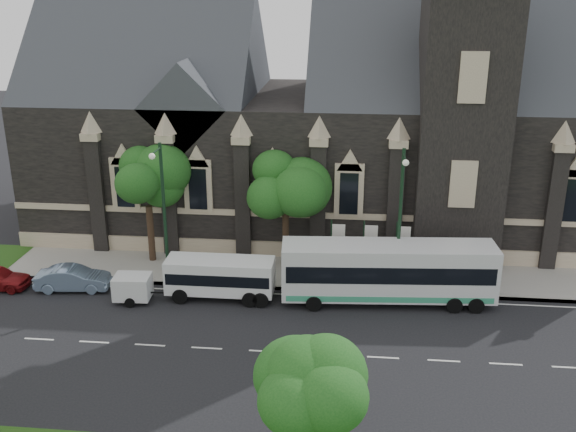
# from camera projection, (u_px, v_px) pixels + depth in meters

# --- Properties ---
(ground) EXTENTS (160.00, 160.00, 0.00)m
(ground) POSITION_uv_depth(u_px,v_px,m) (207.00, 348.00, 33.45)
(ground) COLOR black
(ground) RESTS_ON ground
(sidewalk) EXTENTS (80.00, 5.00, 0.15)m
(sidewalk) POSITION_uv_depth(u_px,v_px,m) (238.00, 270.00, 42.32)
(sidewalk) COLOR gray
(sidewalk) RESTS_ON ground
(museum) EXTENTS (40.00, 17.70, 29.90)m
(museum) POSITION_uv_depth(u_px,v_px,m) (326.00, 121.00, 47.80)
(museum) COLOR black
(museum) RESTS_ON ground
(tree_park_east) EXTENTS (3.40, 3.40, 6.28)m
(tree_park_east) POSITION_uv_depth(u_px,v_px,m) (318.00, 383.00, 22.58)
(tree_park_east) COLOR black
(tree_park_east) RESTS_ON ground
(tree_walk_right) EXTENTS (4.08, 4.08, 7.80)m
(tree_walk_right) POSITION_uv_depth(u_px,v_px,m) (289.00, 182.00, 41.21)
(tree_walk_right) COLOR black
(tree_walk_right) RESTS_ON ground
(tree_walk_left) EXTENTS (3.91, 3.91, 7.64)m
(tree_walk_left) POSITION_uv_depth(u_px,v_px,m) (151.00, 179.00, 42.08)
(tree_walk_left) COLOR black
(tree_walk_left) RESTS_ON ground
(street_lamp_near) EXTENTS (0.36, 1.88, 9.00)m
(street_lamp_near) POSITION_uv_depth(u_px,v_px,m) (400.00, 215.00, 37.43)
(street_lamp_near) COLOR black
(street_lamp_near) RESTS_ON ground
(street_lamp_mid) EXTENTS (0.36, 1.88, 9.00)m
(street_lamp_mid) POSITION_uv_depth(u_px,v_px,m) (163.00, 207.00, 38.74)
(street_lamp_mid) COLOR black
(street_lamp_mid) RESTS_ON ground
(banner_flag_left) EXTENTS (0.90, 0.10, 4.00)m
(banner_flag_left) POSITION_uv_depth(u_px,v_px,m) (336.00, 244.00, 40.48)
(banner_flag_left) COLOR black
(banner_flag_left) RESTS_ON ground
(banner_flag_center) EXTENTS (0.90, 0.10, 4.00)m
(banner_flag_center) POSITION_uv_depth(u_px,v_px,m) (368.00, 245.00, 40.30)
(banner_flag_center) COLOR black
(banner_flag_center) RESTS_ON ground
(banner_flag_right) EXTENTS (0.90, 0.10, 4.00)m
(banner_flag_right) POSITION_uv_depth(u_px,v_px,m) (401.00, 247.00, 40.11)
(banner_flag_right) COLOR black
(banner_flag_right) RESTS_ON ground
(tour_coach) EXTENTS (12.44, 3.56, 3.58)m
(tour_coach) POSITION_uv_depth(u_px,v_px,m) (388.00, 271.00, 37.71)
(tour_coach) COLOR silver
(tour_coach) RESTS_ON ground
(shuttle_bus) EXTENTS (6.35, 2.28, 2.45)m
(shuttle_bus) POSITION_uv_depth(u_px,v_px,m) (221.00, 276.00, 38.37)
(shuttle_bus) COLOR silver
(shuttle_bus) RESTS_ON ground
(box_trailer) EXTENTS (3.08, 1.81, 1.62)m
(box_trailer) POSITION_uv_depth(u_px,v_px,m) (133.00, 287.00, 38.10)
(box_trailer) COLOR silver
(box_trailer) RESTS_ON ground
(sedan) EXTENTS (4.60, 2.03, 1.47)m
(sedan) POSITION_uv_depth(u_px,v_px,m) (73.00, 278.00, 39.62)
(sedan) COLOR #748BA8
(sedan) RESTS_ON ground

